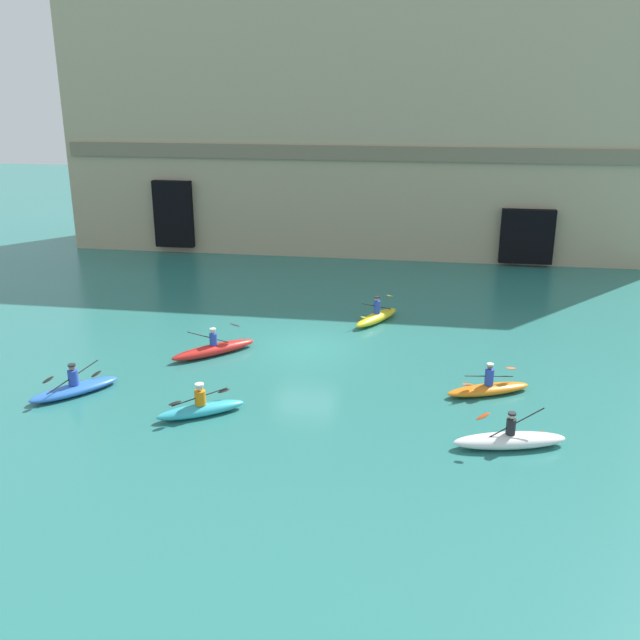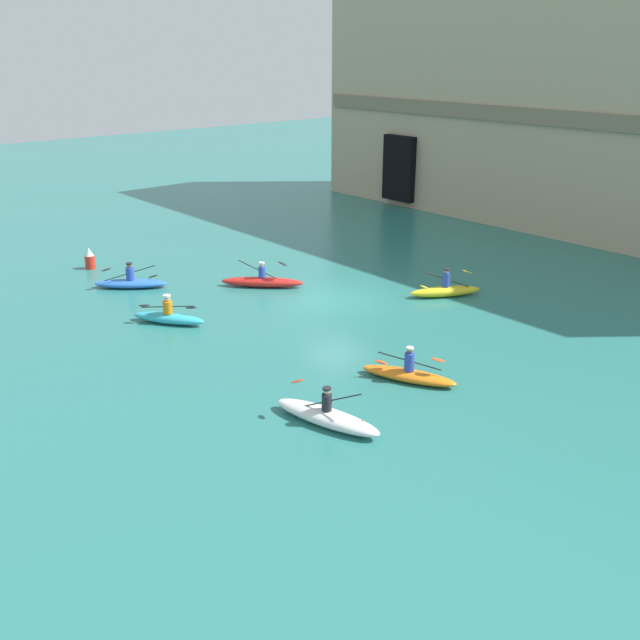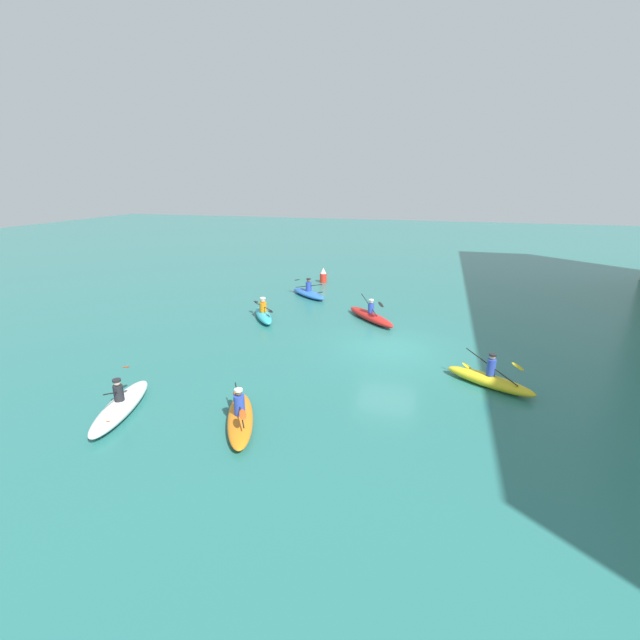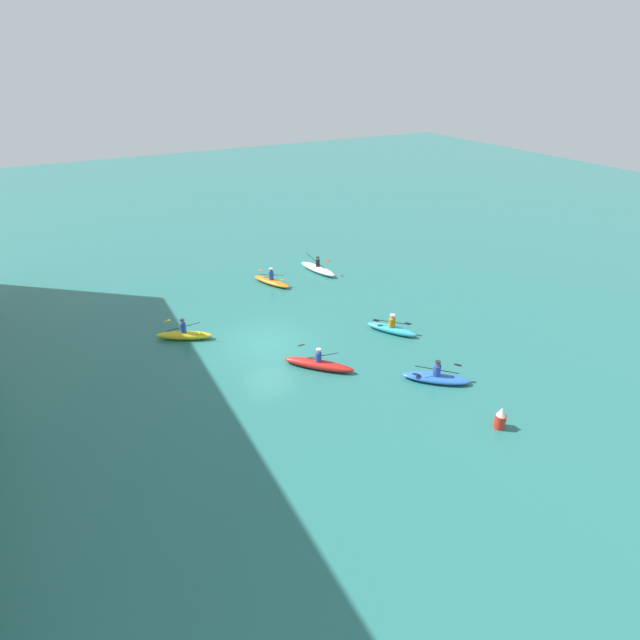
{
  "view_description": "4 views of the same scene",
  "coord_description": "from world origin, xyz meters",
  "px_view_note": "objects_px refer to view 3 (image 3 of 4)",
  "views": [
    {
      "loc": [
        4.87,
        -26.48,
        10.26
      ],
      "look_at": [
        0.53,
        0.38,
        1.1
      ],
      "focal_mm": 40.0,
      "sensor_mm": 36.0,
      "label": 1
    },
    {
      "loc": [
        20.38,
        -18.56,
        9.76
      ],
      "look_at": [
        2.64,
        -3.26,
        0.72
      ],
      "focal_mm": 40.0,
      "sensor_mm": 36.0,
      "label": 2
    },
    {
      "loc": [
        16.72,
        1.71,
        6.69
      ],
      "look_at": [
        0.61,
        -2.81,
        1.19
      ],
      "focal_mm": 24.0,
      "sensor_mm": 36.0,
      "label": 3
    },
    {
      "loc": [
        -21.49,
        8.43,
        13.68
      ],
      "look_at": [
        -0.59,
        -2.96,
        0.93
      ],
      "focal_mm": 28.0,
      "sensor_mm": 36.0,
      "label": 4
    }
  ],
  "objects_px": {
    "kayak_blue": "(309,293)",
    "kayak_yellow": "(489,380)",
    "kayak_white": "(121,406)",
    "kayak_cyan": "(263,314)",
    "marker_buoy": "(323,276)",
    "kayak_orange": "(240,418)",
    "kayak_red": "(371,316)"
  },
  "relations": [
    {
      "from": "kayak_blue",
      "to": "kayak_yellow",
      "type": "bearing_deg",
      "value": -5.47
    },
    {
      "from": "kayak_blue",
      "to": "kayak_white",
      "type": "distance_m",
      "value": 14.53
    },
    {
      "from": "kayak_cyan",
      "to": "marker_buoy",
      "type": "bearing_deg",
      "value": -38.28
    },
    {
      "from": "kayak_cyan",
      "to": "kayak_blue",
      "type": "bearing_deg",
      "value": -43.78
    },
    {
      "from": "kayak_orange",
      "to": "marker_buoy",
      "type": "height_order",
      "value": "kayak_orange"
    },
    {
      "from": "kayak_red",
      "to": "marker_buoy",
      "type": "relative_size",
      "value": 3.01
    },
    {
      "from": "kayak_red",
      "to": "kayak_yellow",
      "type": "xyz_separation_m",
      "value": [
        5.98,
        5.02,
        0.01
      ]
    },
    {
      "from": "kayak_blue",
      "to": "kayak_white",
      "type": "bearing_deg",
      "value": -55.45
    },
    {
      "from": "kayak_red",
      "to": "kayak_white",
      "type": "bearing_deg",
      "value": 107.78
    },
    {
      "from": "kayak_cyan",
      "to": "kayak_white",
      "type": "bearing_deg",
      "value": 143.53
    },
    {
      "from": "kayak_white",
      "to": "kayak_cyan",
      "type": "bearing_deg",
      "value": -17.4
    },
    {
      "from": "kayak_blue",
      "to": "kayak_yellow",
      "type": "xyz_separation_m",
      "value": [
        9.62,
        9.36,
        0.04
      ]
    },
    {
      "from": "kayak_blue",
      "to": "kayak_red",
      "type": "height_order",
      "value": "kayak_red"
    },
    {
      "from": "kayak_cyan",
      "to": "kayak_white",
      "type": "height_order",
      "value": "kayak_white"
    },
    {
      "from": "kayak_blue",
      "to": "kayak_red",
      "type": "xyz_separation_m",
      "value": [
        3.63,
        4.34,
        0.02
      ]
    },
    {
      "from": "kayak_orange",
      "to": "kayak_blue",
      "type": "distance_m",
      "value": 14.25
    },
    {
      "from": "kayak_cyan",
      "to": "kayak_yellow",
      "type": "distance_m",
      "value": 11.33
    },
    {
      "from": "kayak_cyan",
      "to": "kayak_yellow",
      "type": "height_order",
      "value": "kayak_yellow"
    },
    {
      "from": "kayak_cyan",
      "to": "kayak_orange",
      "type": "distance_m",
      "value": 9.78
    },
    {
      "from": "kayak_orange",
      "to": "kayak_red",
      "type": "relative_size",
      "value": 1.01
    },
    {
      "from": "kayak_orange",
      "to": "kayak_blue",
      "type": "height_order",
      "value": "kayak_orange"
    },
    {
      "from": "kayak_red",
      "to": "kayak_yellow",
      "type": "relative_size",
      "value": 1.02
    },
    {
      "from": "kayak_white",
      "to": "kayak_orange",
      "type": "bearing_deg",
      "value": -98.23
    },
    {
      "from": "kayak_blue",
      "to": "marker_buoy",
      "type": "distance_m",
      "value": 3.83
    },
    {
      "from": "kayak_red",
      "to": "marker_buoy",
      "type": "bearing_deg",
      "value": -13.08
    },
    {
      "from": "marker_buoy",
      "to": "kayak_red",
      "type": "bearing_deg",
      "value": 30.98
    },
    {
      "from": "kayak_yellow",
      "to": "kayak_blue",
      "type": "bearing_deg",
      "value": 163.32
    },
    {
      "from": "kayak_yellow",
      "to": "kayak_white",
      "type": "height_order",
      "value": "kayak_white"
    },
    {
      "from": "kayak_blue",
      "to": "kayak_red",
      "type": "relative_size",
      "value": 0.96
    },
    {
      "from": "kayak_orange",
      "to": "kayak_yellow",
      "type": "height_order",
      "value": "kayak_yellow"
    },
    {
      "from": "kayak_yellow",
      "to": "kayak_orange",
      "type": "bearing_deg",
      "value": -118.75
    },
    {
      "from": "kayak_cyan",
      "to": "marker_buoy",
      "type": "height_order",
      "value": "kayak_cyan"
    }
  ]
}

